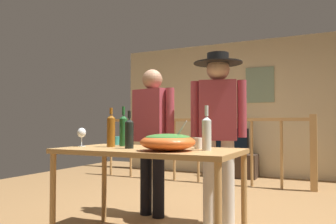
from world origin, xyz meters
TOP-DOWN VIEW (x-y plane):
  - ground_plane at (0.00, 0.00)m, footprint 8.10×8.10m
  - back_wall at (0.00, 3.12)m, footprint 5.69×0.10m
  - framed_picture at (0.07, 3.06)m, footprint 0.53×0.03m
  - stair_railing at (-0.29, 1.98)m, footprint 3.73×0.10m
  - tv_console at (-0.39, 2.77)m, footprint 0.90×0.40m
  - flat_screen_tv at (-0.39, 2.74)m, footprint 0.62×0.12m
  - serving_table at (-0.08, -0.99)m, footprint 1.52×0.79m
  - salad_bowl at (0.17, -1.14)m, footprint 0.43×0.43m
  - wine_glass at (-0.77, -1.04)m, footprint 0.08×0.08m
  - wine_bottle_clear at (0.42, -0.96)m, footprint 0.07×0.07m
  - wine_bottle_green at (-0.44, -0.84)m, footprint 0.07×0.07m
  - wine_bottle_amber at (-0.48, -0.98)m, footprint 0.07×0.07m
  - wine_bottle_dark at (-0.23, -1.06)m, footprint 0.07×0.07m
  - mug_white at (0.31, -0.84)m, footprint 0.11×0.08m
  - mug_teal at (-0.63, -0.69)m, footprint 0.12×0.09m
  - person_standing_left at (-0.46, -0.25)m, footprint 0.58×0.31m
  - person_standing_right at (0.29, -0.25)m, footprint 0.54×0.48m

SIDE VIEW (x-z plane):
  - ground_plane at x=0.00m, z-range 0.00..0.00m
  - tv_console at x=-0.39m, z-range 0.00..0.43m
  - stair_railing at x=-0.29m, z-range 0.13..1.27m
  - flat_screen_tv at x=-0.39m, z-range 0.47..0.95m
  - serving_table at x=-0.08m, z-range 0.32..1.11m
  - mug_teal at x=-0.63m, z-range 0.79..0.87m
  - mug_white at x=0.31m, z-range 0.79..0.88m
  - salad_bowl at x=0.17m, z-range 0.74..0.98m
  - wine_glass at x=-0.77m, z-range 0.82..0.99m
  - wine_bottle_dark at x=-0.23m, z-range 0.76..1.08m
  - wine_bottle_clear at x=0.42m, z-range 0.75..1.10m
  - wine_bottle_amber at x=-0.48m, z-range 0.76..1.11m
  - wine_bottle_green at x=-0.44m, z-range 0.75..1.12m
  - person_standing_left at x=-0.46m, z-range 0.14..1.73m
  - person_standing_right at x=0.29m, z-range 0.17..1.87m
  - back_wall at x=0.00m, z-range 0.00..2.61m
  - framed_picture at x=0.07m, z-range 1.40..2.07m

